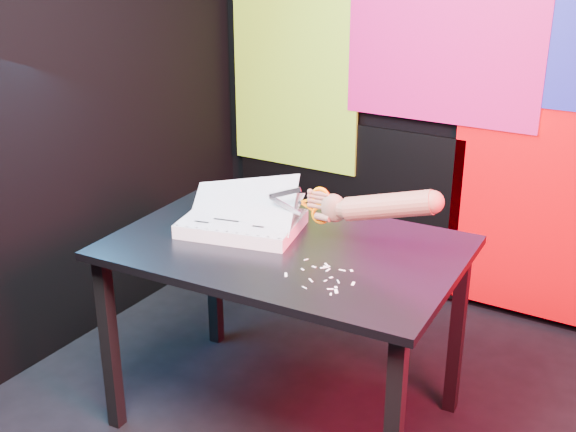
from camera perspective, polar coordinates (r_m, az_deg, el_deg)
The scene contains 7 objects.
room at distance 2.07m, azimuth 4.90°, elevation 8.91°, with size 3.01×3.01×2.71m.
backdrop at distance 3.49m, azimuth 16.56°, elevation 6.64°, with size 2.88×0.05×2.08m.
work_table at distance 2.64m, azimuth -0.15°, elevation -3.93°, with size 1.29×0.90×0.75m.
printout_stack at distance 2.72m, azimuth -3.66°, elevation -0.57°, with size 0.50×0.40×0.23m.
scissors at distance 2.57m, azimuth 2.24°, elevation 0.89°, with size 0.25×0.03×0.14m.
hand_forearm at distance 2.47m, azimuth 7.19°, elevation 0.79°, with size 0.48×0.11×0.18m.
paper_clippings at distance 2.37m, azimuth 3.02°, elevation -4.79°, with size 0.24×0.20×0.00m.
Camera 1 is at (0.90, -1.81, 1.80)m, focal length 45.00 mm.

